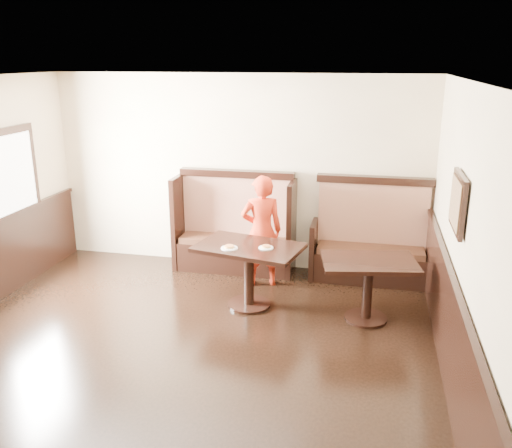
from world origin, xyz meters
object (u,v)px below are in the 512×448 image
(booth_main, at_px, (235,234))
(child, at_px, (262,231))
(booth_neighbor, at_px, (371,246))
(table_main, at_px, (249,260))
(table_neighbor, at_px, (368,276))

(booth_main, xyz_separation_m, child, (0.50, -0.51, 0.24))
(booth_neighbor, xyz_separation_m, table_main, (-1.46, -1.21, 0.13))
(booth_main, relative_size, table_main, 1.26)
(booth_main, xyz_separation_m, table_neighbor, (1.94, -1.28, 0.04))
(booth_main, bearing_deg, table_main, -68.15)
(booth_neighbor, height_order, child, child)
(booth_main, bearing_deg, table_neighbor, -33.45)
(table_neighbor, bearing_deg, child, 141.42)
(booth_neighbor, xyz_separation_m, table_neighbor, (-0.01, -1.28, 0.08))
(table_main, distance_m, table_neighbor, 1.45)
(booth_main, distance_m, table_main, 1.31)
(booth_neighbor, height_order, table_neighbor, booth_neighbor)
(child, bearing_deg, table_neighbor, 133.51)
(table_main, bearing_deg, child, 100.50)
(booth_neighbor, relative_size, table_neighbor, 1.38)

